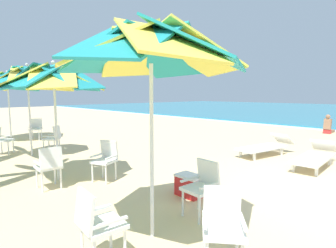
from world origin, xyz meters
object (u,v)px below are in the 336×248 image
plastic_chair_6 (53,137)px  sun_lounger_2 (266,146)px  plastic_chair_2 (223,222)px  beach_umbrella_0 (151,51)px  plastic_chair_4 (49,165)px  plastic_chair_3 (106,158)px  plastic_chair_1 (202,185)px  beach_umbrella_2 (27,77)px  cooler_box (189,185)px  beach_umbrella_3 (7,80)px  plastic_chair_7 (36,128)px  beach_umbrella_1 (54,79)px  beachgoer_seated (328,127)px  plastic_chair_5 (2,139)px  plastic_chair_0 (97,222)px  sun_lounger_1 (315,156)px

plastic_chair_6 → sun_lounger_2: (4.99, 4.58, -0.22)m
plastic_chair_2 → plastic_chair_6: same height
beach_umbrella_0 → plastic_chair_4: size_ratio=3.25×
plastic_chair_3 → plastic_chair_6: (-3.68, 0.25, 0.00)m
plastic_chair_1 → beach_umbrella_2: 6.44m
plastic_chair_4 → cooler_box: (2.16, 1.74, -0.30)m
beach_umbrella_3 → plastic_chair_7: size_ratio=3.25×
beach_umbrella_2 → plastic_chair_6: (-0.10, 0.70, -1.88)m
beach_umbrella_1 → beach_umbrella_3: 6.44m
plastic_chair_4 → sun_lounger_2: size_ratio=0.39×
plastic_chair_7 → beachgoer_seated: 13.28m
beach_umbrella_0 → plastic_chair_3: size_ratio=3.25×
beach_umbrella_1 → plastic_chair_4: 1.80m
plastic_chair_2 → plastic_chair_6: size_ratio=1.00×
plastic_chair_4 → cooler_box: 2.79m
plastic_chair_5 → beach_umbrella_3: bearing=161.9°
plastic_chair_6 → plastic_chair_2: bearing=-6.9°
sun_lounger_2 → beach_umbrella_2: bearing=-132.8°
beach_umbrella_2 → beach_umbrella_3: (-3.56, 0.29, 0.04)m
plastic_chair_1 → plastic_chair_3: (-2.54, -0.18, 0.00)m
plastic_chair_3 → sun_lounger_2: bearing=74.9°
beach_umbrella_2 → plastic_chair_5: 2.16m
plastic_chair_0 → plastic_chair_4: same height
plastic_chair_4 → plastic_chair_5: same height
plastic_chair_2 → plastic_chair_7: bearing=172.9°
beachgoer_seated → plastic_chair_0: bearing=-84.5°
plastic_chair_3 → beachgoer_seated: bearing=83.6°
plastic_chair_0 → beachgoer_seated: size_ratio=0.94×
plastic_chair_0 → beachgoer_seated: bearing=95.5°
plastic_chair_0 → plastic_chair_7: same height
beach_umbrella_2 → beach_umbrella_1: bearing=-6.3°
beach_umbrella_0 → sun_lounger_1: (0.35, 5.26, -2.14)m
plastic_chair_0 → plastic_chair_6: bearing=163.3°
plastic_chair_5 → beachgoer_seated: bearing=65.1°
plastic_chair_2 → plastic_chair_4: size_ratio=1.00×
cooler_box → sun_lounger_1: bearing=76.3°
plastic_chair_5 → sun_lounger_1: plastic_chair_5 is taller
plastic_chair_0 → plastic_chair_6: size_ratio=1.00×
plastic_chair_3 → sun_lounger_1: size_ratio=0.40×
beach_umbrella_1 → plastic_chair_7: bearing=166.6°
beach_umbrella_2 → plastic_chair_7: 3.73m
plastic_chair_5 → plastic_chair_2: bearing=3.0°
sun_lounger_1 → beach_umbrella_0: bearing=-93.8°
beach_umbrella_1 → plastic_chair_5: 4.11m
plastic_chair_4 → plastic_chair_5: (-4.19, 0.07, 0.00)m
beach_umbrella_0 → sun_lounger_1: size_ratio=1.29×
beach_umbrella_0 → plastic_chair_3: bearing=162.6°
plastic_chair_1 → beachgoer_seated: bearing=96.5°
plastic_chair_4 → cooler_box: bearing=38.9°
plastic_chair_6 → beachgoer_seated: size_ratio=0.94×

